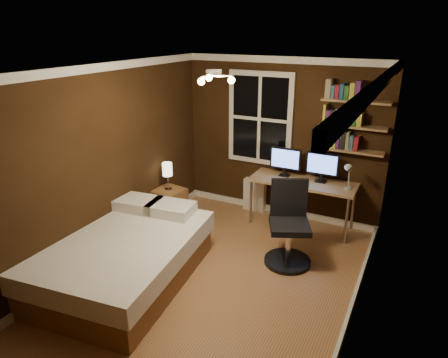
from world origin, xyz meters
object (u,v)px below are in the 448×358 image
at_px(desk_lamp, 348,176).
at_px(bedside_lamp, 168,176).
at_px(monitor_left, 285,162).
at_px(radiator, 255,195).
at_px(office_chair, 289,232).
at_px(monitor_right, 322,168).
at_px(bed, 124,257).
at_px(desk, 303,185).
at_px(nightstand, 169,206).

bearing_deg(desk_lamp, bedside_lamp, -164.62).
bearing_deg(monitor_left, desk_lamp, -10.70).
bearing_deg(radiator, office_chair, -51.61).
relative_size(monitor_right, desk_lamp, 1.08).
relative_size(bed, desk, 1.46).
xyz_separation_m(bed, office_chair, (1.63, 1.29, 0.12)).
xyz_separation_m(nightstand, monitor_left, (1.56, 0.88, 0.70)).
bearing_deg(office_chair, bed, -166.28).
relative_size(nightstand, radiator, 1.00).
height_order(nightstand, radiator, same).
height_order(desk, monitor_right, monitor_right).
bearing_deg(desk_lamp, desk, 170.87).
relative_size(bed, radiator, 4.19).
distance_m(radiator, monitor_right, 1.31).
bearing_deg(bed, radiator, 69.12).
bearing_deg(desk_lamp, monitor_left, 169.30).
height_order(radiator, monitor_left, monitor_left).
xyz_separation_m(radiator, office_chair, (1.00, -1.26, 0.16)).
height_order(bed, monitor_right, monitor_right).
xyz_separation_m(radiator, monitor_right, (1.10, -0.13, 0.70)).
bearing_deg(bedside_lamp, nightstand, 0.00).
bearing_deg(bed, office_chair, 31.35).
bearing_deg(monitor_right, nightstand, -157.48).
height_order(bed, nightstand, bed).
distance_m(nightstand, bedside_lamp, 0.49).
distance_m(nightstand, office_chair, 2.04).
bearing_deg(office_chair, desk, 73.06).
relative_size(radiator, desk_lamp, 1.24).
bearing_deg(desk_lamp, monitor_right, 155.83).
bearing_deg(monitor_left, desk, -13.89).
bearing_deg(monitor_left, monitor_right, 0.00).
distance_m(monitor_left, office_chair, 1.33).
relative_size(desk, monitor_right, 3.30).
relative_size(bedside_lamp, office_chair, 0.40).
xyz_separation_m(bedside_lamp, desk, (1.88, 0.80, -0.08)).
distance_m(bedside_lamp, desk_lamp, 2.64).
bearing_deg(desk, bedside_lamp, -156.88).
height_order(monitor_left, desk_lamp, monitor_left).
bearing_deg(monitor_right, monitor_left, 180.00).
xyz_separation_m(bed, desk_lamp, (2.14, 2.23, 0.66)).
height_order(bed, desk_lamp, desk_lamp).
bearing_deg(office_chair, bedside_lamp, 148.45).
bearing_deg(bedside_lamp, radiator, 44.68).
height_order(monitor_left, office_chair, monitor_left).
relative_size(desk, desk_lamp, 3.57).
xyz_separation_m(bed, desk, (1.49, 2.34, 0.38)).
bearing_deg(monitor_right, office_chair, -95.28).
bearing_deg(radiator, desk, -13.84).
xyz_separation_m(radiator, desk, (0.86, -0.21, 0.41)).
bearing_deg(monitor_right, bed, -125.63).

